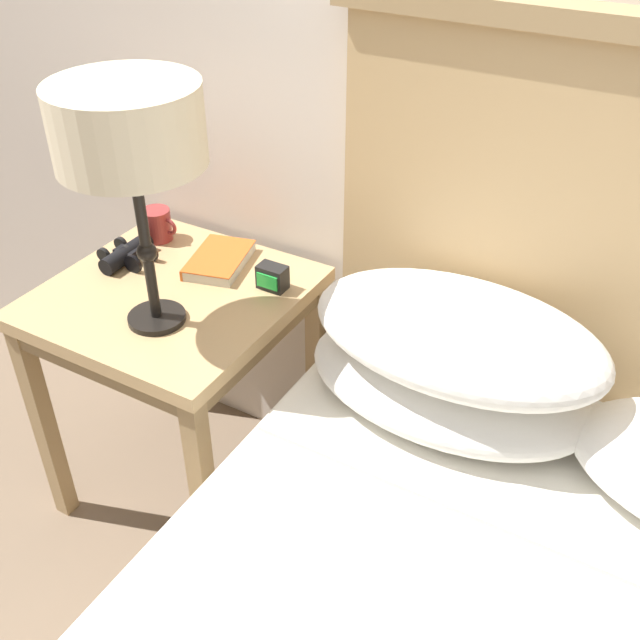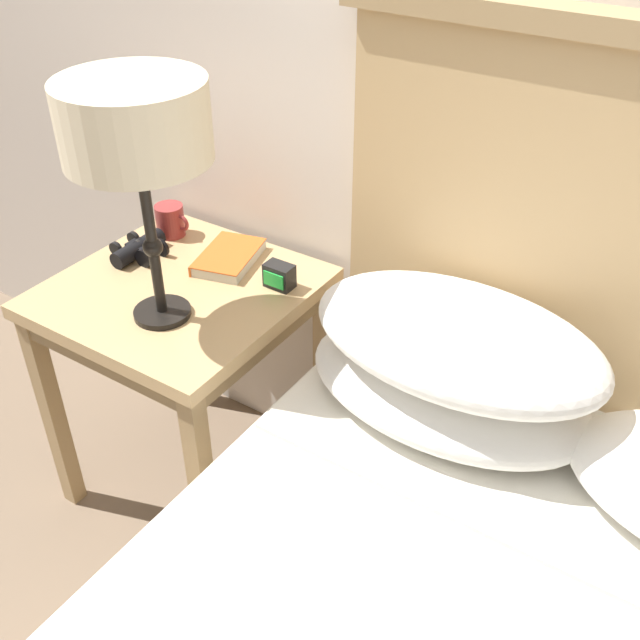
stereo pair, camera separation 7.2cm
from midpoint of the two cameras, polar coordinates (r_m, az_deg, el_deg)
The scene contains 7 objects.
wall_back at distance 1.54m, azimuth 19.52°, elevation 20.69°, with size 8.00×0.06×2.60m.
nightstand at distance 1.88m, azimuth -9.37°, elevation 0.27°, with size 0.58×0.58×0.66m.
table_lamp at distance 1.53m, azimuth -12.58°, elevation 14.15°, with size 0.30×0.30×0.54m.
book_on_nightstand at distance 1.91m, azimuth -5.95°, elevation 4.78°, with size 0.17×0.22×0.03m.
binoculars_pair at distance 1.96m, azimuth -12.62°, elevation 5.34°, with size 0.14×0.16×0.05m.
coffee_mug at distance 2.04m, azimuth -10.33°, elevation 7.46°, with size 0.10×0.08×0.08m.
alarm_clock at distance 1.79m, azimuth -1.98°, elevation 3.36°, with size 0.07×0.05×0.06m.
Camera 2 is at (0.41, -0.35, 1.64)m, focal length 42.00 mm.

